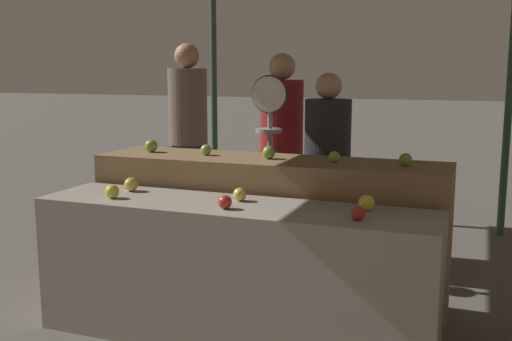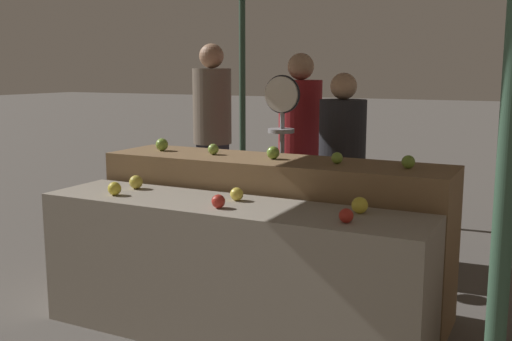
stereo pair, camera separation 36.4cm
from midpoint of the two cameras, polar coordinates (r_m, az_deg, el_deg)
The scene contains 18 objects.
ground_plane at distance 3.69m, azimuth 0.31°, elevation -15.74°, with size 60.00×60.00×0.00m, color #59544F.
display_counter_front at distance 3.53m, azimuth 0.32°, elevation -9.72°, with size 2.33×0.55×0.82m, color gray.
display_counter_back at distance 4.02m, azimuth 4.15°, elevation -5.96°, with size 2.33×0.55×1.00m, color olive.
apple_front_0 at distance 3.70m, azimuth -10.62°, elevation -1.73°, with size 0.08×0.08×0.08m, color gold.
apple_front_1 at distance 3.30m, azimuth -0.46°, elevation -2.98°, with size 0.08×0.08×0.08m, color #B72D23.
apple_front_2 at distance 3.05m, azimuth 11.99°, elevation -4.27°, with size 0.07×0.07×0.07m, color #AD281E.
apple_front_3 at distance 3.88m, azimuth -8.75°, elevation -1.12°, with size 0.09×0.09×0.09m, color gold.
apple_front_4 at distance 3.49m, azimuth 1.14°, elevation -2.29°, with size 0.08×0.08×0.08m, color yellow.
apple_front_5 at distance 3.26m, azimuth 13.04°, elevation -3.28°, with size 0.09×0.09×0.09m, color gold.
apple_back_0 at distance 4.32m, azimuth -6.59°, elevation 2.45°, with size 0.09×0.09×0.09m, color #84AD3D.
apple_back_1 at distance 4.10m, azimuth -1.57°, elevation 2.02°, with size 0.07×0.07×0.07m, color #8EB247.
apple_back_2 at distance 3.90m, azimuth 4.32°, elevation 1.69°, with size 0.08×0.08×0.08m, color #7AA338.
apple_back_3 at distance 3.76m, azimuth 10.49°, elevation 1.16°, with size 0.07×0.07×0.07m, color #84AD3D.
apple_back_4 at distance 3.68m, azimuth 17.09°, elevation 0.77°, with size 0.08×0.08×0.08m, color #7AA338.
produce_scale at distance 4.53m, azimuth 4.76°, elevation 3.78°, with size 0.29×0.20×1.54m.
person_vendor_at_scale at distance 4.73m, azimuth 10.38°, elevation 1.06°, with size 0.49×0.49×1.55m.
person_customer_left at distance 5.17m, azimuth 6.22°, elevation 3.00°, with size 0.47×0.47×1.72m.
person_customer_right at distance 5.96m, azimuth -2.44°, elevation 4.57°, with size 0.43×0.43×1.83m.
Camera 2 is at (1.65, -2.91, 1.57)m, focal length 42.00 mm.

